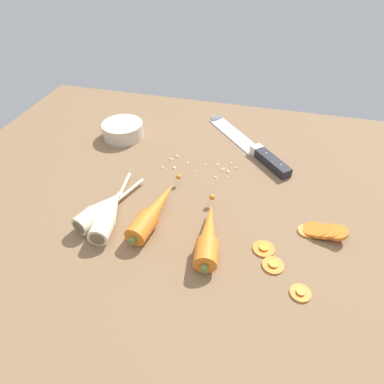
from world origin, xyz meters
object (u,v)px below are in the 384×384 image
Objects in this scene: whole_carrot at (154,211)px; parsnip_front at (102,209)px; carrot_slice_stray_far at (264,248)px; prep_bowl at (123,130)px; chefs_knife at (243,141)px; carrot_slice_stack at (322,231)px; whole_carrot_second at (208,235)px; carrot_slice_stray_mid at (273,265)px; parsnip_mid_left at (109,213)px; carrot_slice_stray_near at (301,292)px.

parsnip_front is (-10.41, -2.05, -0.12)cm from whole_carrot.
prep_bowl is at bearing 143.10° from carrot_slice_stray_far.
chefs_knife and carrot_slice_stack have the same top height.
parsnip_front is at bearing 175.94° from whole_carrot_second.
carrot_slice_stray_far is at bearing 120.13° from carrot_slice_stray_mid.
carrot_slice_stray_mid is at bearing -11.09° from whole_carrot_second.
whole_carrot_second reaches higher than parsnip_mid_left.
whole_carrot_second reaches higher than carrot_slice_stray_near.
whole_carrot_second is at bearing -46.02° from prep_bowl.
chefs_knife is 35.90cm from whole_carrot.
chefs_knife is 36.92cm from whole_carrot_second.
carrot_slice_stray_far is (8.74, -35.88, -0.29)cm from chefs_knife.
parsnip_front is 34.91cm from carrot_slice_stray_mid.
prep_bowl is at bearing 108.55° from parsnip_mid_left.
carrot_slice_stack is 2.35× the size of carrot_slice_stray_mid.
parsnip_front reaches higher than chefs_knife.
parsnip_mid_left is 32.85cm from carrot_slice_stray_mid.
carrot_slice_stack is 12.28cm from carrot_slice_stray_far.
carrot_slice_stack is (20.76, 7.50, -1.13)cm from whole_carrot_second.
carrot_slice_stray_mid is at bearing -130.33° from carrot_slice_stack.
whole_carrot reaches higher than carrot_slice_stray_far.
whole_carrot is 6.11× the size of carrot_slice_stray_near.
carrot_slice_stray_far is (-1.97, 3.40, -0.00)cm from carrot_slice_stray_mid.
carrot_slice_stack is at bearing -25.30° from prep_bowl.
carrot_slice_stray_mid is 55.04cm from prep_bowl.
carrot_slice_stray_near is (39.40, -8.55, -1.62)cm from parsnip_front.
whole_carrot_second is at bearing 168.91° from carrot_slice_stray_mid.
whole_carrot reaches higher than prep_bowl.
carrot_slice_stray_near is at bearing -20.08° from whole_carrot.
parsnip_mid_left is 38.25cm from carrot_slice_stray_near.
carrot_slice_stray_near is at bearing -70.56° from chefs_knife.
whole_carrot is 1.00× the size of parsnip_mid_left.
whole_carrot is 5.54× the size of carrot_slice_stray_mid.
parsnip_front is 2.05× the size of carrot_slice_stack.
whole_carrot reaches higher than chefs_knife.
carrot_slice_stack is (41.07, 6.66, -1.01)cm from parsnip_mid_left.
parsnip_mid_left is 5.31× the size of carrot_slice_stray_far.
parsnip_front is 4.63× the size of carrot_slice_stray_far.
whole_carrot is at bearing 18.38° from parsnip_mid_left.
parsnip_front reaches higher than carrot_slice_stray_far.
carrot_slice_stray_near is at bearing -11.78° from parsnip_mid_left.
chefs_knife is 35.05cm from carrot_slice_stack.
parsnip_front is 5.31× the size of carrot_slice_stray_near.
carrot_slice_stray_near is at bearing -22.16° from whole_carrot_second.
carrot_slice_stray_far is at bearing -76.31° from chefs_knife.
carrot_slice_stray_far is 51.40cm from prep_bowl.
whole_carrot_second is 4.99× the size of carrot_slice_stray_mid.
carrot_slice_stray_mid is 3.93cm from carrot_slice_stray_far.
parsnip_front is at bearing -172.18° from carrot_slice_stack.
parsnip_front is at bearing 178.94° from carrot_slice_stray_far.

